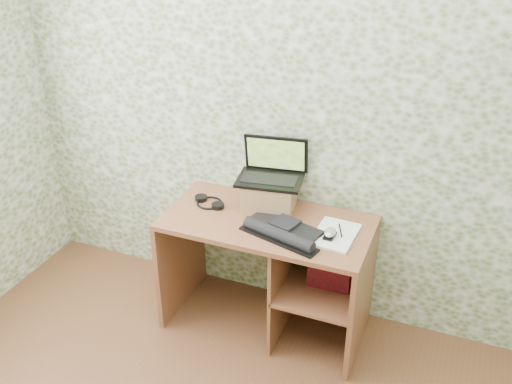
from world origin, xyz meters
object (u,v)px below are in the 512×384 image
at_px(laptop, 272,169).
at_px(keyboard, 282,230).
at_px(riser, 270,195).
at_px(desk, 281,259).
at_px(notepad, 335,235).

xyz_separation_m(laptop, keyboard, (0.17, -0.29, -0.21)).
bearing_deg(laptop, riser, -98.56).
xyz_separation_m(desk, laptop, (-0.12, 0.16, 0.51)).
xyz_separation_m(laptop, notepad, (0.44, -0.19, -0.23)).
bearing_deg(laptop, desk, -61.42).
bearing_deg(laptop, keyboard, -68.13).
bearing_deg(riser, laptop, 90.00).
relative_size(desk, riser, 4.06).
relative_size(desk, notepad, 3.84).
relative_size(laptop, notepad, 1.31).
distance_m(keyboard, notepad, 0.29).
distance_m(desk, riser, 0.39).
distance_m(desk, laptop, 0.54).
relative_size(riser, laptop, 0.72).
distance_m(laptop, notepad, 0.54).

